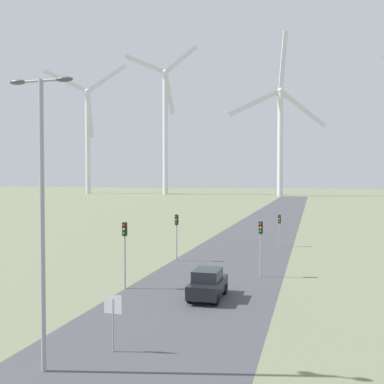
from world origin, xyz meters
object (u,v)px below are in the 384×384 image
at_px(traffic_light_post_mid_right, 279,223).
at_px(car_approaching, 208,284).
at_px(traffic_light_post_mid_left, 177,227).
at_px(wind_turbine_far_left, 88,130).
at_px(streetlamp, 42,193).
at_px(wind_turbine_center, 280,129).
at_px(wind_turbine_left, 165,121).
at_px(traffic_light_post_near_right, 261,236).
at_px(stop_sign_near, 113,312).
at_px(traffic_light_post_near_left, 125,240).

xyz_separation_m(traffic_light_post_mid_right, car_approaching, (-2.71, -22.20, -1.59)).
relative_size(traffic_light_post_mid_left, wind_turbine_far_left, 0.07).
relative_size(streetlamp, traffic_light_post_mid_left, 2.70).
xyz_separation_m(traffic_light_post_mid_left, traffic_light_post_mid_right, (8.19, 10.92, -0.52)).
bearing_deg(car_approaching, wind_turbine_center, 92.48).
bearing_deg(traffic_light_post_mid_left, wind_turbine_center, 90.50).
bearing_deg(wind_turbine_left, traffic_light_post_near_right, -68.93).
height_order(stop_sign_near, wind_turbine_center, wind_turbine_center).
bearing_deg(wind_turbine_center, traffic_light_post_near_right, -86.46).
bearing_deg(traffic_light_post_near_right, stop_sign_near, -105.40).
distance_m(traffic_light_post_mid_left, wind_turbine_center, 145.83).
distance_m(streetlamp, stop_sign_near, 5.94).
bearing_deg(wind_turbine_far_left, traffic_light_post_mid_right, -55.00).
xyz_separation_m(stop_sign_near, traffic_light_post_mid_left, (-3.50, 20.52, 1.31)).
xyz_separation_m(stop_sign_near, wind_turbine_far_left, (-92.35, 170.00, 27.39)).
height_order(traffic_light_post_mid_left, car_approaching, traffic_light_post_mid_left).
distance_m(car_approaching, wind_turbine_far_left, 188.51).
xyz_separation_m(traffic_light_post_near_left, traffic_light_post_mid_right, (8.61, 21.27, -0.73)).
xyz_separation_m(traffic_light_post_near_left, traffic_light_post_mid_left, (0.42, 10.35, -0.21)).
xyz_separation_m(stop_sign_near, wind_turbine_left, (-53.87, 167.36, 29.90)).
height_order(traffic_light_post_mid_left, wind_turbine_far_left, wind_turbine_far_left).
bearing_deg(wind_turbine_far_left, wind_turbine_center, -3.66).
height_order(traffic_light_post_near_right, wind_turbine_far_left, wind_turbine_far_left).
height_order(traffic_light_post_near_left, wind_turbine_center, wind_turbine_center).
xyz_separation_m(traffic_light_post_mid_left, wind_turbine_center, (-1.25, 143.88, 23.73)).
height_order(traffic_light_post_mid_left, wind_turbine_center, wind_turbine_center).
bearing_deg(traffic_light_post_mid_left, stop_sign_near, -80.31).
height_order(traffic_light_post_mid_right, wind_turbine_left, wind_turbine_left).
distance_m(traffic_light_post_near_left, traffic_light_post_mid_left, 10.36).
bearing_deg(traffic_light_post_mid_left, traffic_light_post_near_left, -92.33).
bearing_deg(car_approaching, wind_turbine_left, 109.45).
bearing_deg(traffic_light_post_mid_right, stop_sign_near, -98.47).
distance_m(traffic_light_post_near_right, wind_turbine_center, 150.50).
distance_m(traffic_light_post_near_left, traffic_light_post_near_right, 10.22).
bearing_deg(stop_sign_near, traffic_light_post_mid_right, 81.53).
bearing_deg(streetlamp, car_approaching, 72.39).
bearing_deg(traffic_light_post_mid_left, traffic_light_post_near_right, -29.34).
xyz_separation_m(wind_turbine_left, wind_turbine_center, (49.12, -2.95, -4.85)).
distance_m(stop_sign_near, wind_turbine_left, 178.34).
relative_size(stop_sign_near, traffic_light_post_mid_left, 0.59).
bearing_deg(wind_turbine_left, wind_turbine_far_left, 176.07).
distance_m(stop_sign_near, traffic_light_post_near_right, 16.72).
bearing_deg(wind_turbine_left, traffic_light_post_mid_right, -66.69).
distance_m(streetlamp, car_approaching, 13.62).
xyz_separation_m(traffic_light_post_near_left, car_approaching, (5.90, -0.93, -2.33)).
relative_size(traffic_light_post_near_left, wind_turbine_far_left, 0.07).
relative_size(car_approaching, wind_turbine_center, 0.06).
distance_m(wind_turbine_far_left, wind_turbine_left, 38.65).
relative_size(stop_sign_near, traffic_light_post_near_left, 0.55).
bearing_deg(wind_turbine_center, car_approaching, -87.52).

